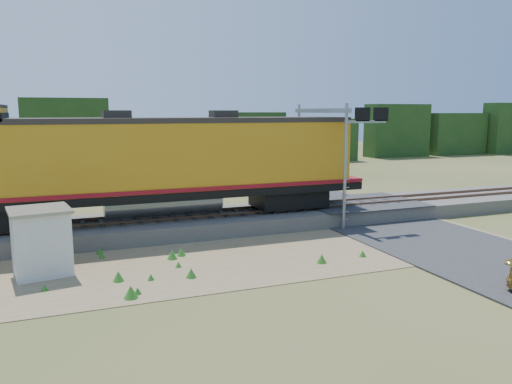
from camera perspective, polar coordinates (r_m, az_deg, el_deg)
name	(u,v)px	position (r m, az deg, el deg)	size (l,w,h in m)	color
ground	(300,253)	(22.70, 5.10, -6.99)	(140.00, 140.00, 0.00)	#475123
ballast	(253,218)	(27.93, -0.35, -3.01)	(70.00, 5.00, 0.80)	slate
rails	(253,210)	(27.84, -0.35, -2.05)	(70.00, 1.54, 0.16)	brown
dirt_shoulder	(255,255)	(22.36, -0.11, -7.16)	(26.00, 8.00, 0.03)	#8C7754
road	(416,234)	(27.00, 17.87, -4.58)	(7.00, 66.00, 0.86)	#38383A
tree_line_north	(153,140)	(58.41, -11.69, 5.86)	(130.00, 3.00, 6.50)	#1B3A15
weed_clumps	(226,261)	(21.52, -3.48, -7.88)	(15.00, 6.20, 0.56)	#2B6B1E
locomotive	(157,162)	(26.02, -11.30, 3.37)	(21.90, 3.34, 5.65)	black
shed	(41,241)	(21.19, -23.35, -5.18)	(2.52, 2.52, 2.62)	silver
signal_gantry	(331,133)	(28.66, 8.59, 6.63)	(2.67, 6.20, 6.73)	gray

